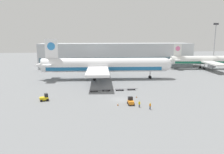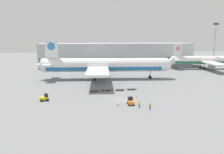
{
  "view_description": "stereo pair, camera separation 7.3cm",
  "coord_description": "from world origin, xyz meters",
  "views": [
    {
      "loc": [
        -9.52,
        -59.82,
        17.69
      ],
      "look_at": [
        -0.51,
        14.26,
        4.0
      ],
      "focal_mm": 35.0,
      "sensor_mm": 36.0,
      "label": 1
    },
    {
      "loc": [
        -9.45,
        -59.83,
        17.69
      ],
      "look_at": [
        -0.51,
        14.26,
        4.0
      ],
      "focal_mm": 35.0,
      "sensor_mm": 36.0,
      "label": 2
    }
  ],
  "objects": [
    {
      "name": "airplane_main",
      "position": [
        -2.49,
        31.76,
        5.84
      ],
      "size": [
        58.09,
        48.44,
        17.0
      ],
      "rotation": [
        0.0,
        0.0,
        -0.07
      ],
      "color": "white",
      "rests_on": "ground_plane"
    },
    {
      "name": "baggage_tug_foreground",
      "position": [
        -21.24,
        1.39,
        0.88
      ],
      "size": [
        2.75,
        2.25,
        2.0
      ],
      "rotation": [
        0.0,
        0.0,
        0.32
      ],
      "color": "yellow",
      "rests_on": "ground_plane"
    },
    {
      "name": "airplane_distant",
      "position": [
        58.44,
        54.76,
        4.78
      ],
      "size": [
        47.5,
        39.72,
        13.91
      ],
      "rotation": [
        0.0,
        0.0,
        -0.1
      ],
      "color": "white",
      "rests_on": "ground_plane"
    },
    {
      "name": "traffic_cone_far",
      "position": [
        5.27,
        1.3,
        0.29
      ],
      "size": [
        0.4,
        0.4,
        0.6
      ],
      "color": "black",
      "rests_on": "ground_plane"
    },
    {
      "name": "baggage_dolly_second",
      "position": [
        -2.96,
        10.63,
        0.39
      ],
      "size": [
        3.73,
        1.6,
        0.48
      ],
      "rotation": [
        0.0,
        0.0,
        -0.04
      ],
      "color": "#56565B",
      "rests_on": "ground_plane"
    },
    {
      "name": "baggage_dolly_lead",
      "position": [
        -6.97,
        10.17,
        0.39
      ],
      "size": [
        3.73,
        1.6,
        0.48
      ],
      "rotation": [
        0.0,
        0.0,
        -0.04
      ],
      "color": "#56565B",
      "rests_on": "ground_plane"
    },
    {
      "name": "baggage_dolly_trail",
      "position": [
        5.66,
        11.11,
        0.39
      ],
      "size": [
        3.73,
        1.6,
        0.48
      ],
      "rotation": [
        0.0,
        0.0,
        -0.04
      ],
      "color": "#56565B",
      "rests_on": "ground_plane"
    },
    {
      "name": "terminal_building",
      "position": [
        9.31,
        71.94,
        6.99
      ],
      "size": [
        90.0,
        18.2,
        14.0
      ],
      "color": "#B2B7BC",
      "rests_on": "ground_plane"
    },
    {
      "name": "ground_crew_near",
      "position": [
        6.1,
        -9.57,
        1.0
      ],
      "size": [
        0.35,
        0.53,
        1.71
      ],
      "rotation": [
        0.0,
        0.0,
        1.98
      ],
      "color": "black",
      "rests_on": "ground_plane"
    },
    {
      "name": "traffic_cone_near",
      "position": [
        -1.35,
        -5.51,
        0.37
      ],
      "size": [
        0.4,
        0.4,
        0.75
      ],
      "color": "black",
      "rests_on": "ground_plane"
    },
    {
      "name": "light_mast",
      "position": [
        61.6,
        54.49,
        14.49
      ],
      "size": [
        2.8,
        0.5,
        25.24
      ],
      "color": "#9EA0A5",
      "rests_on": "ground_plane"
    },
    {
      "name": "baggage_dolly_third",
      "position": [
        1.64,
        10.81,
        0.39
      ],
      "size": [
        3.73,
        1.6,
        0.48
      ],
      "rotation": [
        0.0,
        0.0,
        -0.04
      ],
      "color": "#56565B",
      "rests_on": "ground_plane"
    },
    {
      "name": "ground_crew_far",
      "position": [
        3.85,
        -7.7,
        0.97
      ],
      "size": [
        0.44,
        0.41,
        1.67
      ],
      "rotation": [
        0.0,
        0.0,
        2.4
      ],
      "color": "black",
      "rests_on": "ground_plane"
    },
    {
      "name": "ground_plane",
      "position": [
        0.0,
        0.0,
        0.0
      ],
      "size": [
        400.0,
        400.0,
        0.0
      ],
      "primitive_type": "plane",
      "color": "slate"
    },
    {
      "name": "baggage_tug_mid",
      "position": [
        2.15,
        -4.99,
        0.88
      ],
      "size": [
        1.66,
        2.47,
        2.0
      ],
      "rotation": [
        0.0,
        0.0,
        1.56
      ],
      "color": "orange",
      "rests_on": "ground_plane"
    }
  ]
}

